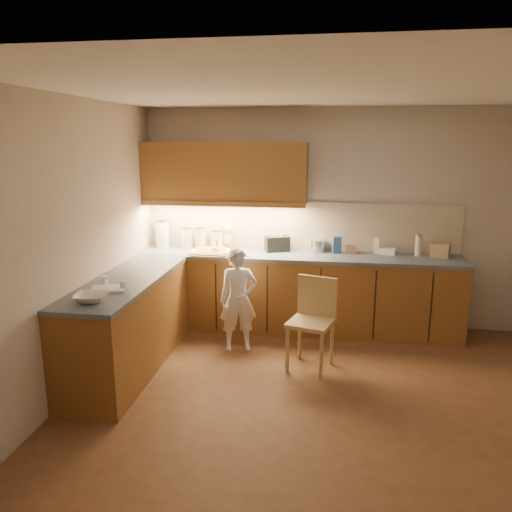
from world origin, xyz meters
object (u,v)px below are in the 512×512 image
pizza_on_board (211,252)px  toaster (277,244)px  wooden_chair (313,316)px  oil_jug (228,238)px  child (238,300)px

pizza_on_board → toaster: (0.75, 0.25, 0.07)m
wooden_chair → oil_jug: oil_jug is taller
pizza_on_board → oil_jug: bearing=64.9°
toaster → pizza_on_board: bearing=177.2°
pizza_on_board → child: pizza_on_board is taller
pizza_on_board → toaster: 0.80m
pizza_on_board → wooden_chair: pizza_on_board is taller
wooden_chair → oil_jug: 1.69m
child → oil_jug: (-0.29, 0.87, 0.50)m
oil_jug → wooden_chair: bearing=-46.8°
child → wooden_chair: child is taller
oil_jug → toaster: size_ratio=0.93×
pizza_on_board → oil_jug: (0.14, 0.30, 0.11)m
child → toaster: size_ratio=3.48×
wooden_chair → child: bearing=176.0°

